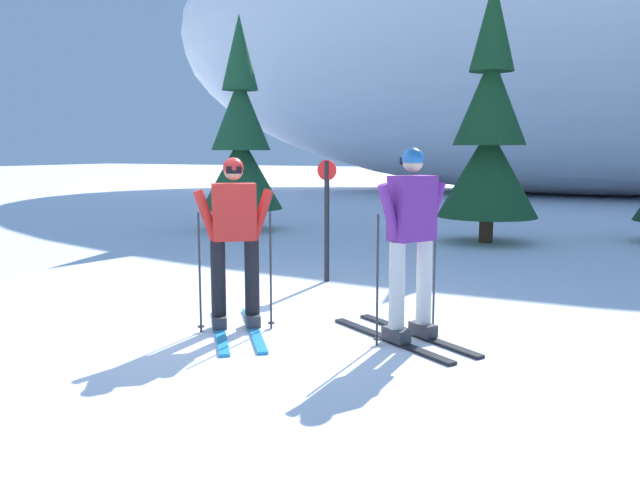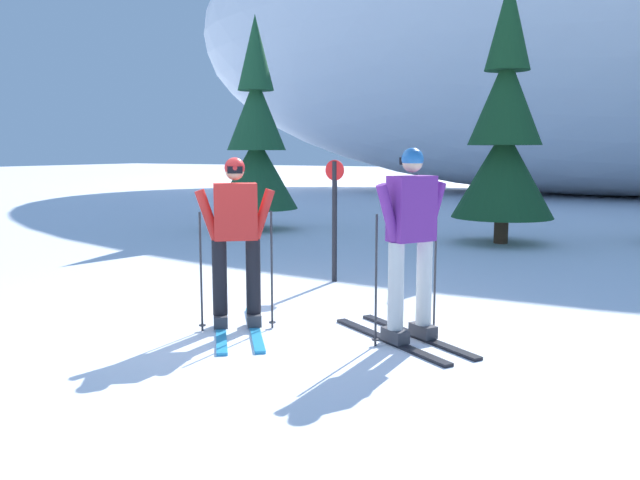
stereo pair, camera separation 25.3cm
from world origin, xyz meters
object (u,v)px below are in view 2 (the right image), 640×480
skier_purple_jacket (410,241)px  pine_tree_far_left (257,141)px  pine_tree_center_left (505,134)px  skier_red_jacket (236,240)px  trail_marker_post (335,214)px

skier_purple_jacket → pine_tree_far_left: 9.31m
skier_purple_jacket → pine_tree_center_left: size_ratio=0.36×
skier_red_jacket → skier_purple_jacket: 1.77m
pine_tree_far_left → trail_marker_post: (4.35, -4.50, -1.06)m
pine_tree_far_left → pine_tree_center_left: size_ratio=0.95×
skier_red_jacket → pine_tree_far_left: (-4.60, 7.14, 1.09)m
skier_purple_jacket → pine_tree_far_left: (-6.33, 6.74, 1.03)m
skier_red_jacket → skier_purple_jacket: (1.72, 0.39, 0.05)m
skier_red_jacket → skier_purple_jacket: skier_purple_jacket is taller
pine_tree_far_left → trail_marker_post: 6.35m
skier_purple_jacket → trail_marker_post: bearing=131.4°
skier_red_jacket → pine_tree_center_left: size_ratio=0.35×
skier_red_jacket → trail_marker_post: 2.65m
skier_red_jacket → trail_marker_post: bearing=95.5°
skier_purple_jacket → pine_tree_center_left: (-0.87, 7.17, 1.14)m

